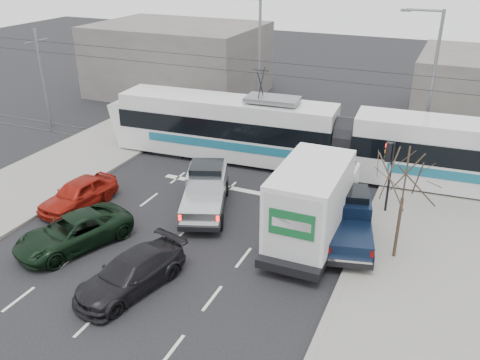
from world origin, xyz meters
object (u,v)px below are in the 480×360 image
at_px(box_truck, 314,202).
at_px(tram, 343,141).
at_px(street_lamp_near, 429,80).
at_px(green_car, 73,232).
at_px(street_lamp_far, 257,57).
at_px(bare_tree, 405,178).
at_px(traffic_signal, 389,162).
at_px(silver_pickup, 206,189).
at_px(dark_car, 131,273).
at_px(red_car, 78,194).
at_px(navy_pickup, 349,219).

bearing_deg(box_truck, tram, 93.09).
bearing_deg(street_lamp_near, tram, -136.83).
bearing_deg(green_car, street_lamp_far, 106.58).
bearing_deg(bare_tree, box_truck, 177.15).
distance_m(traffic_signal, silver_pickup, 9.04).
height_order(tram, silver_pickup, tram).
xyz_separation_m(street_lamp_near, green_car, (-12.85, -16.13, -4.40)).
height_order(box_truck, dark_car, box_truck).
xyz_separation_m(bare_tree, street_lamp_near, (-0.29, 11.50, 1.32)).
distance_m(traffic_signal, street_lamp_far, 14.47).
bearing_deg(tram, dark_car, -112.68).
relative_size(box_truck, green_car, 1.49).
distance_m(street_lamp_far, red_car, 16.12).
distance_m(tram, box_truck, 7.69).
bearing_deg(street_lamp_near, dark_car, -116.32).
bearing_deg(silver_pickup, bare_tree, -26.96).
xyz_separation_m(green_car, dark_car, (4.09, -1.57, -0.02)).
relative_size(bare_tree, silver_pickup, 0.83).
relative_size(street_lamp_near, tram, 0.32).
distance_m(street_lamp_near, tram, 6.15).
bearing_deg(street_lamp_far, green_car, -94.25).
height_order(bare_tree, box_truck, bare_tree).
relative_size(street_lamp_far, tram, 0.32).
distance_m(traffic_signal, dark_car, 13.07).
xyz_separation_m(traffic_signal, street_lamp_far, (-10.66, 9.50, 2.37)).
bearing_deg(tram, bare_tree, -65.64).
height_order(traffic_signal, tram, tram).
relative_size(street_lamp_near, dark_car, 1.87).
xyz_separation_m(street_lamp_near, navy_pickup, (-1.90, -10.79, -4.03)).
bearing_deg(navy_pickup, traffic_signal, 58.06).
bearing_deg(green_car, bare_tree, 40.26).
xyz_separation_m(traffic_signal, silver_pickup, (-8.34, -3.02, -1.71)).
bearing_deg(red_car, dark_car, -28.89).
xyz_separation_m(box_truck, green_car, (-9.45, -4.82, -1.17)).
bearing_deg(navy_pickup, red_car, 175.72).
bearing_deg(tram, navy_pickup, -78.05).
distance_m(red_car, dark_car, 7.85).
xyz_separation_m(navy_pickup, green_car, (-10.95, -5.35, -0.36)).
relative_size(silver_pickup, red_car, 1.37).
xyz_separation_m(tram, dark_car, (-4.88, -14.06, -1.31)).
relative_size(silver_pickup, navy_pickup, 1.09).
relative_size(tram, green_car, 5.41).
distance_m(traffic_signal, red_car, 15.45).
relative_size(bare_tree, green_car, 0.97).
bearing_deg(box_truck, navy_pickup, 18.91).
relative_size(tram, silver_pickup, 4.66).
xyz_separation_m(street_lamp_far, silver_pickup, (2.31, -12.52, -4.09)).
xyz_separation_m(bare_tree, traffic_signal, (-1.13, 4.00, -1.05)).
bearing_deg(navy_pickup, bare_tree, -32.22).
bearing_deg(street_lamp_far, traffic_signal, -41.72).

